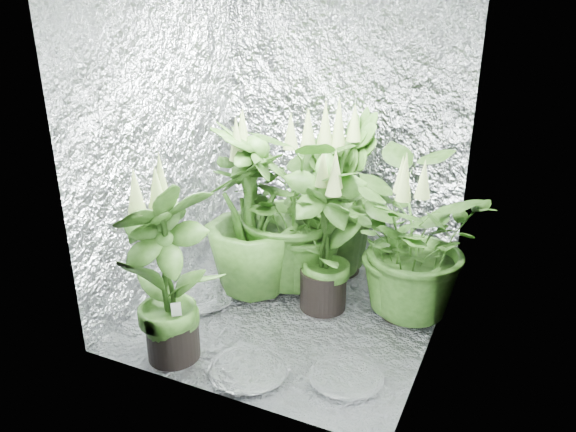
% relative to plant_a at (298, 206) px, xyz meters
% --- Properties ---
extents(ground, '(1.60, 1.60, 0.00)m').
position_rel_plant_a_xyz_m(ground, '(0.09, -0.31, -0.53)').
color(ground, silver).
rests_on(ground, ground).
extents(walls, '(1.62, 1.62, 2.00)m').
position_rel_plant_a_xyz_m(walls, '(0.09, -0.31, 0.47)').
color(walls, silver).
rests_on(walls, ground).
extents(plant_a, '(1.02, 1.02, 1.11)m').
position_rel_plant_a_xyz_m(plant_a, '(0.00, 0.00, 0.00)').
color(plant_a, black).
rests_on(plant_a, ground).
extents(plant_b, '(0.62, 0.62, 0.97)m').
position_rel_plant_a_xyz_m(plant_b, '(0.25, -0.19, -0.09)').
color(plant_b, black).
rests_on(plant_b, ground).
extents(plant_c, '(0.63, 0.63, 1.13)m').
position_rel_plant_a_xyz_m(plant_c, '(0.16, 0.28, -0.01)').
color(plant_c, black).
rests_on(plant_c, ground).
extents(plant_d, '(0.77, 0.77, 1.10)m').
position_rel_plant_a_xyz_m(plant_d, '(-0.21, -0.19, -0.02)').
color(plant_d, black).
rests_on(plant_d, ground).
extents(plant_e, '(0.97, 0.97, 0.98)m').
position_rel_plant_a_xyz_m(plant_e, '(0.70, -0.08, -0.07)').
color(plant_e, black).
rests_on(plant_e, ground).
extents(plant_f, '(0.67, 0.67, 1.04)m').
position_rel_plant_a_xyz_m(plant_f, '(-0.26, -0.95, -0.05)').
color(plant_f, black).
rests_on(plant_f, ground).
extents(circulation_fan, '(0.18, 0.27, 0.33)m').
position_rel_plant_a_xyz_m(circulation_fan, '(0.71, 0.24, -0.39)').
color(circulation_fan, black).
rests_on(circulation_fan, ground).
extents(plant_label, '(0.05, 0.05, 0.08)m').
position_rel_plant_a_xyz_m(plant_label, '(-0.21, -0.98, -0.23)').
color(plant_label, white).
rests_on(plant_label, plant_f).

